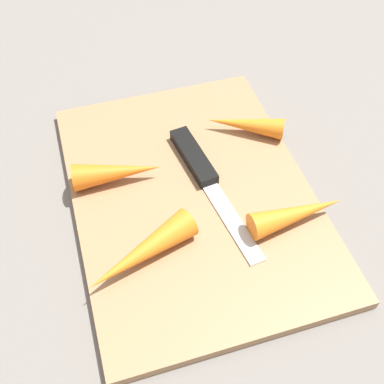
# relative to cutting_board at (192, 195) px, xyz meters

# --- Properties ---
(ground_plane) EXTENTS (1.40, 1.40, 0.00)m
(ground_plane) POSITION_rel_cutting_board_xyz_m (0.00, 0.00, -0.01)
(ground_plane) COLOR slate
(cutting_board) EXTENTS (0.36, 0.26, 0.01)m
(cutting_board) POSITION_rel_cutting_board_xyz_m (0.00, 0.00, 0.00)
(cutting_board) COLOR #99704C
(cutting_board) RESTS_ON ground_plane
(knife) EXTENTS (0.20, 0.05, 0.01)m
(knife) POSITION_rel_cutting_board_xyz_m (0.03, -0.02, 0.01)
(knife) COLOR #B7B7BC
(knife) RESTS_ON cutting_board
(carrot_long) EXTENTS (0.03, 0.11, 0.03)m
(carrot_long) POSITION_rel_cutting_board_xyz_m (-0.07, -0.09, 0.02)
(carrot_long) COLOR orange
(carrot_long) RESTS_ON cutting_board
(carrot_short) EXTENTS (0.04, 0.10, 0.03)m
(carrot_short) POSITION_rel_cutting_board_xyz_m (0.04, 0.07, 0.02)
(carrot_short) COLOR orange
(carrot_short) RESTS_ON cutting_board
(carrot_longest) EXTENTS (0.08, 0.12, 0.03)m
(carrot_longest) POSITION_rel_cutting_board_xyz_m (-0.07, 0.07, 0.02)
(carrot_longest) COLOR orange
(carrot_longest) RESTS_ON cutting_board
(carrot_shortest) EXTENTS (0.07, 0.09, 0.03)m
(carrot_shortest) POSITION_rel_cutting_board_xyz_m (0.07, -0.09, 0.02)
(carrot_shortest) COLOR orange
(carrot_shortest) RESTS_ON cutting_board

